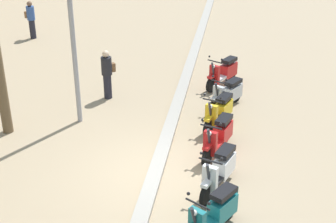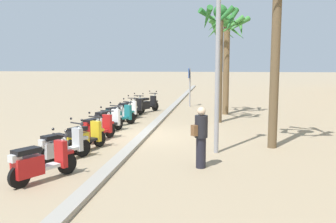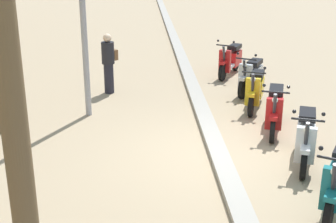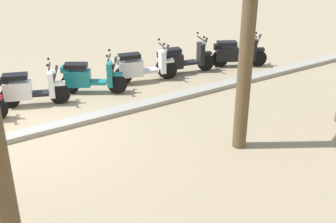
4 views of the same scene
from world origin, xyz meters
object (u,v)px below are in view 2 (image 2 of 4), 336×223
palm_tree_by_mall_entrance (220,34)px  scooter_silver_tail_end (62,146)px  scooter_black_gap_after_mid (147,104)px  scooter_red_second_in_line (97,129)px  scooter_white_mid_rear (127,111)px  crossing_sign (190,83)px  palm_tree_mid_walkway (227,38)px  scooter_yellow_lead_nearest (84,137)px  scooter_red_far_back (39,163)px  scooter_teal_mid_front (118,116)px  street_lamp (218,28)px  scooter_black_last_in_row (134,108)px  pedestrian_strolling_near_curb (201,136)px  scooter_white_mid_centre (107,121)px

palm_tree_by_mall_entrance → scooter_silver_tail_end: bearing=-29.6°
scooter_black_gap_after_mid → scooter_red_second_in_line: 7.97m
scooter_white_mid_rear → crossing_sign: bearing=157.9°
scooter_black_gap_after_mid → palm_tree_mid_walkway: (0.27, 4.36, 3.58)m
scooter_yellow_lead_nearest → crossing_sign: crossing_sign is taller
scooter_red_second_in_line → palm_tree_by_mall_entrance: 7.40m
scooter_red_far_back → palm_tree_by_mall_entrance: (-9.44, 4.13, 3.58)m
scooter_teal_mid_front → palm_tree_mid_walkway: size_ratio=0.30×
scooter_yellow_lead_nearest → street_lamp: bearing=95.3°
scooter_black_last_in_row → street_lamp: bearing=30.2°
scooter_teal_mid_front → scooter_yellow_lead_nearest: size_ratio=0.93×
crossing_sign → palm_tree_mid_walkway: 4.72m
scooter_teal_mid_front → crossing_sign: bearing=162.0°
street_lamp → pedestrian_strolling_near_curb: bearing=-13.0°
scooter_teal_mid_front → scooter_red_far_back: bearing=1.5°
scooter_red_second_in_line → scooter_silver_tail_end: same height
scooter_black_last_in_row → scooter_teal_mid_front: bearing=-0.6°
scooter_black_gap_after_mid → scooter_red_far_back: same height
scooter_white_mid_centre → palm_tree_by_mall_entrance: size_ratio=0.31×
scooter_black_last_in_row → scooter_yellow_lead_nearest: same height
scooter_red_second_in_line → scooter_red_far_back: (4.53, 0.10, 0.00)m
scooter_red_far_back → street_lamp: (-3.43, 4.05, 3.31)m
scooter_silver_tail_end → scooter_red_far_back: 1.80m
scooter_black_last_in_row → pedestrian_strolling_near_curb: pedestrian_strolling_near_curb is taller
scooter_teal_mid_front → scooter_black_gap_after_mid: bearing=175.4°
scooter_black_last_in_row → scooter_silver_tail_end: same height
scooter_white_mid_rear → street_lamp: street_lamp is taller
scooter_black_gap_after_mid → crossing_sign: size_ratio=0.66×
scooter_black_gap_after_mid → palm_tree_mid_walkway: size_ratio=0.30×
scooter_teal_mid_front → palm_tree_by_mall_entrance: bearing=111.1°
scooter_black_last_in_row → scooter_yellow_lead_nearest: size_ratio=1.08×
street_lamp → scooter_black_gap_after_mid: bearing=-156.8°
scooter_black_last_in_row → crossing_sign: 5.56m
scooter_red_far_back → scooter_teal_mid_front: bearing=-178.5°
scooter_white_mid_rear → street_lamp: 8.01m
scooter_white_mid_rear → palm_tree_by_mall_entrance: bearing=91.0°
scooter_teal_mid_front → pedestrian_strolling_near_curb: pedestrian_strolling_near_curb is taller
scooter_white_mid_rear → street_lamp: size_ratio=0.30×
scooter_white_mid_centre → crossing_sign: size_ratio=0.70×
scooter_white_mid_centre → palm_tree_by_mall_entrance: bearing=126.9°
scooter_red_second_in_line → palm_tree_by_mall_entrance: size_ratio=0.33×
scooter_yellow_lead_nearest → scooter_silver_tail_end: same height
scooter_red_far_back → scooter_white_mid_rear: bearing=-178.8°
scooter_white_mid_centre → street_lamp: bearing=57.3°
scooter_red_far_back → palm_tree_by_mall_entrance: palm_tree_by_mall_entrance is taller
scooter_white_mid_rear → scooter_teal_mid_front: size_ratio=1.15×
palm_tree_mid_walkway → palm_tree_by_mall_entrance: (2.80, -0.41, 0.02)m
scooter_silver_tail_end → pedestrian_strolling_near_curb: bearing=88.6°
scooter_teal_mid_front → scooter_red_far_back: (7.77, 0.21, 0.00)m
scooter_black_gap_after_mid → scooter_white_mid_rear: size_ratio=0.87×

